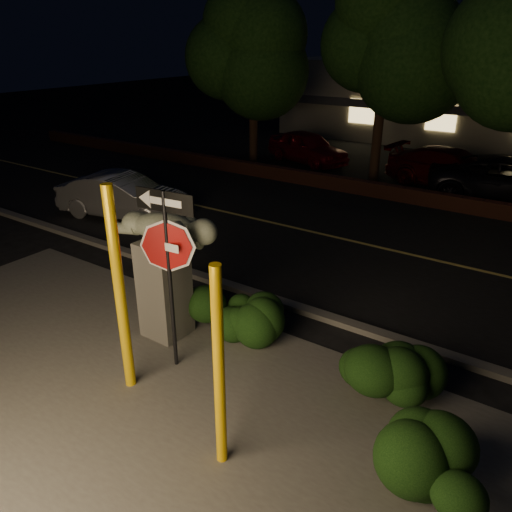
{
  "coord_description": "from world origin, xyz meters",
  "views": [
    {
      "loc": [
        4.37,
        -4.96,
        5.19
      ],
      "look_at": [
        -0.18,
        1.72,
        1.6
      ],
      "focal_mm": 35.0,
      "sensor_mm": 36.0,
      "label": 1
    }
  ],
  "objects": [
    {
      "name": "brick_wall",
      "position": [
        0.0,
        11.3,
        0.25
      ],
      "size": [
        40.0,
        0.35,
        0.5
      ],
      "primitive_type": "cube",
      "color": "#421F15",
      "rests_on": "ground"
    },
    {
      "name": "silver_sedan",
      "position": [
        -7.3,
        4.9,
        0.67
      ],
      "size": [
        4.26,
        2.34,
        1.33
      ],
      "primitive_type": "imported",
      "rotation": [
        0.0,
        0.0,
        1.81
      ],
      "color": "#B5B5BB",
      "rests_on": "ground"
    },
    {
      "name": "curb",
      "position": [
        0.0,
        2.9,
        0.06
      ],
      "size": [
        80.0,
        0.25,
        0.12
      ],
      "primitive_type": "cube",
      "color": "#4C4944",
      "rests_on": "ground"
    },
    {
      "name": "parked_car_red",
      "position": [
        -6.1,
        14.43,
        0.69
      ],
      "size": [
        4.34,
        2.86,
        1.37
      ],
      "primitive_type": "imported",
      "rotation": [
        0.0,
        0.0,
        1.23
      ],
      "color": "maroon",
      "rests_on": "ground"
    },
    {
      "name": "parked_car_darkred",
      "position": [
        0.19,
        13.98,
        0.7
      ],
      "size": [
        5.01,
        2.48,
        1.4
      ],
      "primitive_type": "imported",
      "rotation": [
        0.0,
        0.0,
        1.46
      ],
      "color": "#3D0405",
      "rests_on": "ground"
    },
    {
      "name": "building",
      "position": [
        0.0,
        24.99,
        2.0
      ],
      "size": [
        22.0,
        10.2,
        4.0
      ],
      "color": "gray",
      "rests_on": "ground"
    },
    {
      "name": "signpost",
      "position": [
        -0.75,
        0.12,
        2.2
      ],
      "size": [
        1.05,
        0.16,
        3.1
      ],
      "rotation": [
        0.0,
        0.0,
        0.1
      ],
      "color": "black",
      "rests_on": "ground"
    },
    {
      "name": "parking_lot",
      "position": [
        0.0,
        17.0,
        0.01
      ],
      "size": [
        40.0,
        12.0,
        0.01
      ],
      "primitive_type": "cube",
      "color": "black",
      "rests_on": "ground"
    },
    {
      "name": "yellow_pole_left",
      "position": [
        -0.99,
        -0.69,
        1.67
      ],
      "size": [
        0.17,
        0.17,
        3.35
      ],
      "primitive_type": "cylinder",
      "color": "yellow",
      "rests_on": "ground"
    },
    {
      "name": "ground",
      "position": [
        0.0,
        10.0,
        0.0
      ],
      "size": [
        90.0,
        90.0,
        0.0
      ],
      "primitive_type": "plane",
      "color": "black",
      "rests_on": "ground"
    },
    {
      "name": "lane_marking",
      "position": [
        0.0,
        7.0,
        0.02
      ],
      "size": [
        80.0,
        0.12,
        0.0
      ],
      "primitive_type": "cube",
      "color": "tan",
      "rests_on": "road"
    },
    {
      "name": "tree_far_a",
      "position": [
        -8.0,
        13.0,
        5.34
      ],
      "size": [
        4.6,
        4.6,
        7.43
      ],
      "color": "black",
      "rests_on": "ground"
    },
    {
      "name": "patio",
      "position": [
        0.0,
        -1.0,
        0.01
      ],
      "size": [
        14.0,
        6.0,
        0.02
      ],
      "primitive_type": "cube",
      "color": "#4C4944",
      "rests_on": "ground"
    },
    {
      "name": "hedge_far_right",
      "position": [
        3.7,
        -0.15,
        0.55
      ],
      "size": [
        1.8,
        1.41,
        1.1
      ],
      "primitive_type": "ellipsoid",
      "rotation": [
        0.0,
        0.0,
        0.3
      ],
      "color": "black",
      "rests_on": "ground"
    },
    {
      "name": "hedge_center",
      "position": [
        -0.46,
        1.55,
        0.49
      ],
      "size": [
        2.0,
        1.19,
        0.98
      ],
      "primitive_type": "ellipsoid",
      "rotation": [
        0.0,
        0.0,
        0.17
      ],
      "color": "black",
      "rests_on": "ground"
    },
    {
      "name": "sculpture",
      "position": [
        -1.51,
        0.77,
        1.55
      ],
      "size": [
        2.34,
        0.74,
        2.51
      ],
      "rotation": [
        0.0,
        0.0,
        -0.02
      ],
      "color": "#4C4944",
      "rests_on": "ground"
    },
    {
      "name": "road",
      "position": [
        0.0,
        7.0,
        0.01
      ],
      "size": [
        80.0,
        8.0,
        0.01
      ],
      "primitive_type": "cube",
      "color": "black",
      "rests_on": "ground"
    },
    {
      "name": "hedge_right",
      "position": [
        2.4,
        1.39,
        0.56
      ],
      "size": [
        1.95,
        1.55,
        1.13
      ],
      "primitive_type": "ellipsoid",
      "rotation": [
        0.0,
        0.0,
        0.42
      ],
      "color": "black",
      "rests_on": "ground"
    },
    {
      "name": "yellow_pole_right",
      "position": [
        1.19,
        -1.1,
        1.44
      ],
      "size": [
        0.14,
        0.14,
        2.88
      ],
      "primitive_type": "cylinder",
      "color": "yellow",
      "rests_on": "ground"
    },
    {
      "name": "tree_far_b",
      "position": [
        -2.5,
        13.2,
        6.05
      ],
      "size": [
        5.2,
        5.2,
        8.41
      ],
      "color": "black",
      "rests_on": "ground"
    }
  ]
}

